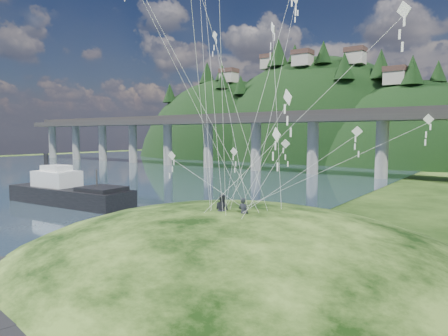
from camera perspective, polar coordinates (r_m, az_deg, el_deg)
The scene contains 10 objects.
ground at distance 29.15m, azimuth -13.83°, elevation -14.28°, with size 320.00×320.00×0.00m, color black.
water at distance 105.04m, azimuth -26.98°, elevation -0.80°, with size 240.00×240.00×0.00m, color #334A5D.
grass_hill at distance 26.12m, azimuth 2.12°, elevation -20.04°, with size 36.00×32.00×13.00m.
footpath at distance 17.46m, azimuth -23.04°, elevation -20.70°, with size 22.29×5.84×0.83m.
bridge at distance 99.84m, azimuth 7.34°, elevation 5.00°, with size 160.00×11.00×15.00m.
far_ridge at distance 155.05m, azimuth 10.88°, elevation -1.43°, with size 153.00×70.00×94.50m.
work_barge at distance 57.91m, azimuth -21.37°, elevation -3.17°, with size 19.74×6.92×6.78m.
wooden_dock at distance 36.12m, azimuth -7.87°, elevation -9.64°, with size 14.81×6.78×1.06m.
kite_flyers at distance 23.54m, azimuth 0.52°, elevation -3.86°, with size 2.36×0.89×1.92m.
kite_swarm at distance 26.56m, azimuth 2.89°, elevation 21.12°, with size 18.67×17.98×20.76m.
Camera 1 is at (21.08, -17.73, 9.53)m, focal length 32.00 mm.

